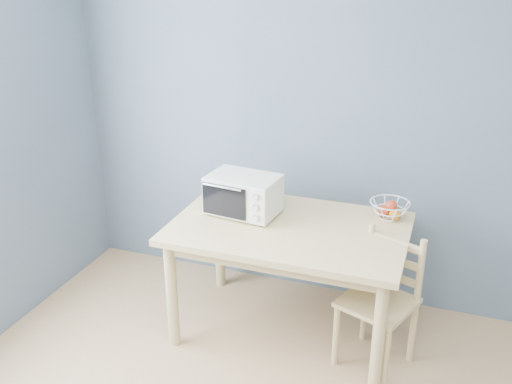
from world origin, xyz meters
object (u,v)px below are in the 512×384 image
(dining_table, at_px, (289,241))
(dining_chair, at_px, (381,302))
(fruit_basket, at_px, (390,209))
(toaster_oven, at_px, (241,194))

(dining_table, height_order, dining_chair, dining_chair)
(fruit_basket, bearing_deg, dining_chair, -85.02)
(fruit_basket, height_order, dining_chair, fruit_basket)
(dining_table, relative_size, fruit_basket, 4.47)
(toaster_oven, xyz_separation_m, dining_chair, (0.92, -0.17, -0.48))
(fruit_basket, distance_m, dining_chair, 0.58)
(dining_chair, bearing_deg, fruit_basket, 116.02)
(dining_table, distance_m, fruit_basket, 0.65)
(dining_table, relative_size, toaster_oven, 3.05)
(fruit_basket, bearing_deg, dining_table, -151.07)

